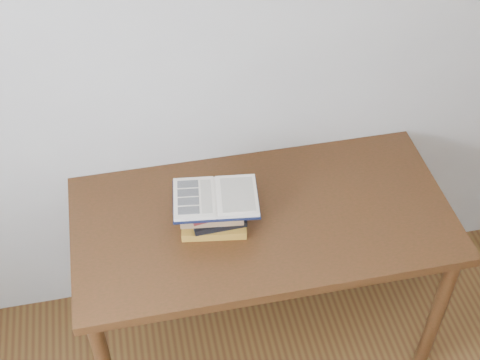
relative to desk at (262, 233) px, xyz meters
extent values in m
cube|color=#B9B7AF|center=(0.12, 0.37, 0.61)|extent=(3.50, 0.04, 2.60)
cube|color=#462211|center=(0.00, 0.00, 0.08)|extent=(1.47, 0.74, 0.04)
cylinder|color=#462211|center=(0.68, -0.31, -0.32)|extent=(0.06, 0.06, 0.75)
cylinder|color=#462211|center=(-0.68, 0.31, -0.32)|extent=(0.06, 0.06, 0.75)
cylinder|color=#462211|center=(0.68, 0.31, -0.32)|extent=(0.06, 0.06, 0.75)
cube|color=#A16B24|center=(-0.19, -0.01, 0.11)|extent=(0.26, 0.19, 0.03)
cube|color=black|center=(-0.18, -0.01, 0.14)|extent=(0.20, 0.14, 0.03)
cube|color=#9F7352|center=(-0.20, 0.02, 0.17)|extent=(0.25, 0.20, 0.03)
cube|color=maroon|center=(-0.19, 0.01, 0.20)|extent=(0.21, 0.17, 0.03)
cube|color=black|center=(-0.18, 0.01, 0.22)|extent=(0.34, 0.26, 0.01)
cube|color=beige|center=(-0.26, 0.02, 0.23)|extent=(0.18, 0.23, 0.01)
cube|color=beige|center=(-0.10, 0.00, 0.23)|extent=(0.18, 0.23, 0.01)
cylinder|color=beige|center=(-0.18, 0.01, 0.23)|extent=(0.04, 0.21, 0.01)
cube|color=black|center=(-0.27, 0.09, 0.24)|extent=(0.08, 0.05, 0.00)
cube|color=black|center=(-0.28, 0.04, 0.24)|extent=(0.08, 0.05, 0.00)
cube|color=black|center=(-0.28, 0.00, 0.24)|extent=(0.08, 0.05, 0.00)
cube|color=black|center=(-0.29, -0.05, 0.24)|extent=(0.08, 0.05, 0.00)
cube|color=beige|center=(-0.22, 0.01, 0.24)|extent=(0.06, 0.18, 0.00)
cube|color=beige|center=(-0.10, 0.00, 0.24)|extent=(0.14, 0.19, 0.00)
camera|label=1|loc=(-0.44, -1.69, 2.00)|focal=50.00mm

